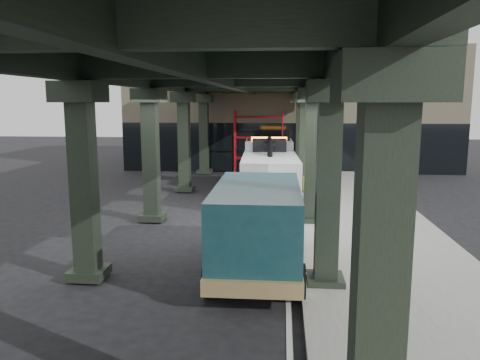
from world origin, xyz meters
The scene contains 8 objects.
ground centered at (0.00, 0.00, 0.00)m, with size 90.00×90.00×0.00m, color black.
sidewalk centered at (4.50, 2.00, 0.07)m, with size 5.00×40.00×0.15m, color gray.
lane_stripe centered at (1.70, 2.00, 0.01)m, with size 0.12×38.00×0.01m, color silver.
viaduct centered at (-0.40, 2.00, 5.46)m, with size 7.40×32.00×6.40m.
building centered at (2.00, 20.00, 4.00)m, with size 22.00×10.00×8.00m, color #C6B793.
scaffolding centered at (0.00, 14.64, 2.11)m, with size 3.08×0.88×4.00m.
tow_truck centered at (0.89, 7.54, 1.39)m, with size 2.90×8.82×2.86m.
towed_van centered at (0.88, -2.92, 1.29)m, with size 2.43×5.92×2.39m.
Camera 1 is at (1.51, -15.06, 4.50)m, focal length 35.00 mm.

